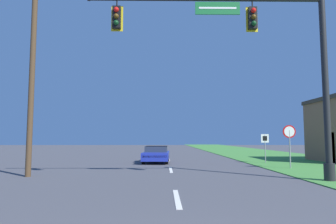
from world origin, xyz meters
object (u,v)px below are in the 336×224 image
(utility_pole_near, at_px, (32,72))
(signal_mast, at_px, (267,55))
(route_sign_post, at_px, (265,142))
(car_ahead, at_px, (156,154))
(stop_sign, at_px, (289,137))

(utility_pole_near, bearing_deg, signal_mast, -9.46)
(route_sign_post, xyz_separation_m, utility_pole_near, (-13.50, -7.29, 3.40))
(car_ahead, height_order, utility_pole_near, utility_pole_near)
(signal_mast, relative_size, utility_pole_near, 1.08)
(route_sign_post, bearing_deg, utility_pole_near, -151.65)
(signal_mast, relative_size, route_sign_post, 5.09)
(signal_mast, height_order, stop_sign, signal_mast)
(stop_sign, height_order, route_sign_post, stop_sign)
(car_ahead, relative_size, stop_sign, 1.78)
(utility_pole_near, bearing_deg, route_sign_post, 28.35)
(stop_sign, distance_m, route_sign_post, 3.89)
(car_ahead, relative_size, utility_pole_near, 0.47)
(signal_mast, bearing_deg, car_ahead, 116.27)
(route_sign_post, height_order, utility_pole_near, utility_pole_near)
(signal_mast, height_order, utility_pole_near, utility_pole_near)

